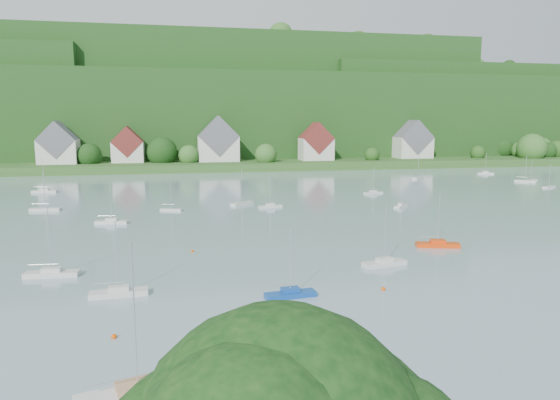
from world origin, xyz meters
name	(u,v)px	position (x,y,z in m)	size (l,w,h in m)	color
far_shore_strip	(205,163)	(0.00, 200.00, 1.50)	(600.00, 60.00, 3.00)	#28501E
forested_ridge	(198,114)	(0.39, 268.57, 22.89)	(620.00, 181.22, 69.89)	#143A12
village_building_0	(58,146)	(-55.00, 187.00, 9.51)	(14.00, 10.40, 16.00)	beige
village_building_1	(128,147)	(-30.00, 189.00, 8.75)	(12.00, 9.36, 14.00)	beige
village_building_2	(218,143)	(5.00, 188.00, 10.27)	(16.00, 11.44, 18.00)	beige
village_building_3	(316,144)	(45.00, 186.00, 9.43)	(13.00, 10.40, 15.50)	beige
village_building_4	(413,143)	(90.00, 190.00, 9.59)	(15.00, 10.40, 16.50)	beige
near_sailboat_0	(119,292)	(-17.54, 37.51, 0.44)	(6.16, 2.04, 8.20)	silver
near_sailboat_1	(290,293)	(0.36, 33.52, 0.42)	(5.63, 2.14, 7.42)	#103F91
near_sailboat_2	(138,392)	(-13.98, 15.86, 0.52)	(8.29, 4.31, 10.78)	silver
near_sailboat_3	(384,262)	(14.92, 42.82, 0.44)	(6.18, 2.79, 8.07)	silver
near_sailboat_5	(438,244)	(26.63, 50.61, 0.45)	(6.53, 3.37, 8.50)	#E33C0B
near_sailboat_6	(52,273)	(-26.21, 46.30, 0.45)	(6.40, 2.23, 8.49)	silver
mooring_buoy_0	(114,338)	(-16.76, 26.40, 0.00)	(0.48, 0.48, 0.48)	#E54D04
mooring_buoy_1	(321,312)	(2.36, 28.80, 0.00)	(0.49, 0.49, 0.49)	white
mooring_buoy_2	(383,290)	(10.95, 33.70, 0.00)	(0.50, 0.50, 0.50)	#E54D04
mooring_buoy_3	(192,252)	(-9.28, 54.90, 0.00)	(0.42, 0.42, 0.42)	#E54D04
far_sailboat_cluster	(226,192)	(1.07, 115.01, 0.38)	(190.70, 70.64, 8.71)	silver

